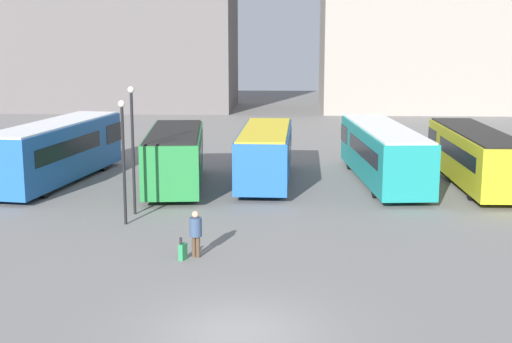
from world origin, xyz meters
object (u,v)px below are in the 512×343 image
(bus_0, at_px, (57,150))
(traveler, at_px, (196,230))
(bus_1, at_px, (175,156))
(bus_3, at_px, (383,152))
(bus_2, at_px, (266,153))
(bus_4, at_px, (475,155))
(lamp_post_0, at_px, (133,139))
(lamp_post_1, at_px, (123,151))
(suitcase, at_px, (183,252))

(bus_0, xyz_separation_m, traveler, (8.81, -12.34, -0.72))
(bus_1, relative_size, bus_3, 0.78)
(traveler, bearing_deg, bus_3, -7.55)
(bus_2, distance_m, traveler, 12.89)
(bus_1, bearing_deg, bus_2, -79.24)
(bus_4, relative_size, traveler, 6.83)
(bus_3, height_order, lamp_post_0, lamp_post_0)
(bus_3, height_order, bus_4, bus_3)
(lamp_post_1, bearing_deg, lamp_post_0, 89.36)
(bus_0, distance_m, bus_4, 21.35)
(bus_3, distance_m, suitcase, 15.91)
(bus_2, distance_m, lamp_post_1, 10.20)
(bus_2, bearing_deg, lamp_post_0, 143.65)
(bus_4, height_order, suitcase, bus_4)
(traveler, xyz_separation_m, suitcase, (-0.41, -0.31, -0.68))
(bus_0, bearing_deg, lamp_post_0, -131.67)
(bus_3, distance_m, lamp_post_1, 14.56)
(bus_4, relative_size, lamp_post_1, 2.23)
(bus_2, relative_size, traveler, 5.89)
(bus_0, bearing_deg, suitcase, -137.82)
(bus_1, bearing_deg, lamp_post_0, 165.50)
(bus_1, height_order, bus_4, bus_1)
(bus_0, xyz_separation_m, lamp_post_1, (5.41, -8.18, 1.30))
(bus_4, height_order, traveler, bus_4)
(traveler, relative_size, lamp_post_1, 0.33)
(bus_0, distance_m, lamp_post_0, 8.63)
(suitcase, bearing_deg, lamp_post_0, 49.52)
(bus_2, relative_size, suitcase, 11.85)
(bus_1, relative_size, traveler, 5.67)
(bus_1, height_order, bus_2, bus_1)
(bus_3, relative_size, lamp_post_1, 2.37)
(bus_0, bearing_deg, bus_1, -89.92)
(bus_1, xyz_separation_m, bus_2, (4.47, 1.34, -0.02))
(lamp_post_0, bearing_deg, bus_0, 129.71)
(bus_1, xyz_separation_m, traveler, (2.53, -11.40, -0.58))
(bus_1, bearing_deg, bus_4, -91.13)
(traveler, distance_m, lamp_post_0, 7.08)
(bus_2, xyz_separation_m, bus_3, (6.02, 0.42, 0.06))
(lamp_post_0, bearing_deg, bus_2, 52.50)
(bus_3, xyz_separation_m, lamp_post_1, (-11.36, -8.99, 1.40))
(traveler, height_order, lamp_post_1, lamp_post_1)
(bus_2, bearing_deg, bus_4, -89.32)
(bus_1, distance_m, bus_3, 10.64)
(bus_0, bearing_deg, bus_3, -78.61)
(bus_2, bearing_deg, lamp_post_1, 149.25)
(traveler, height_order, lamp_post_0, lamp_post_0)
(lamp_post_0, bearing_deg, bus_1, 81.37)
(bus_2, bearing_deg, bus_0, 93.24)
(bus_1, height_order, lamp_post_0, lamp_post_0)
(bus_3, height_order, lamp_post_1, lamp_post_1)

